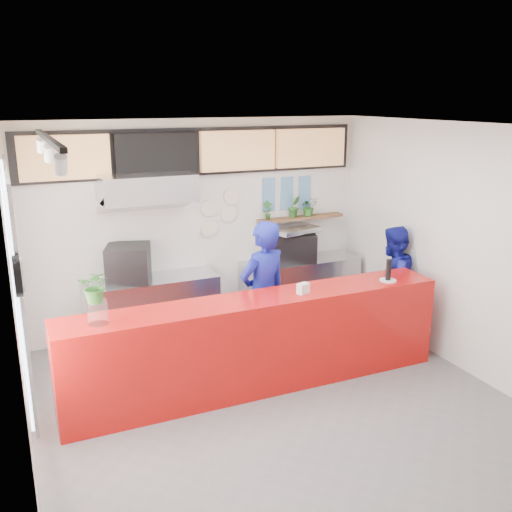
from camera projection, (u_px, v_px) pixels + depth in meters
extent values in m
plane|color=slate|center=(273.00, 402.00, 6.34)|extent=(5.00, 5.00, 0.00)
plane|color=silver|center=(276.00, 126.00, 5.53)|extent=(5.00, 5.00, 0.00)
plane|color=white|center=(198.00, 226.00, 8.13)|extent=(5.00, 0.00, 5.00)
plane|color=white|center=(16.00, 308.00, 4.95)|extent=(0.00, 5.00, 5.00)
plane|color=white|center=(460.00, 249.00, 6.91)|extent=(0.00, 5.00, 5.00)
cube|color=#AE0F0C|center=(259.00, 343.00, 6.54)|extent=(4.50, 0.60, 1.10)
cube|color=beige|center=(197.00, 148.00, 7.83)|extent=(5.00, 0.02, 0.80)
cube|color=#B2B5BA|center=(152.00, 310.00, 7.84)|extent=(1.80, 0.60, 0.90)
cube|color=black|center=(128.00, 264.00, 7.54)|extent=(0.69, 0.69, 0.49)
cube|color=#B2B5BA|center=(147.00, 187.00, 7.34)|extent=(1.20, 0.70, 0.35)
cube|color=#B2B5BA|center=(147.00, 203.00, 7.39)|extent=(1.20, 0.69, 0.31)
cube|color=#B2B5BA|center=(300.00, 288.00, 8.74)|extent=(1.80, 0.60, 0.90)
cube|color=black|center=(293.00, 247.00, 8.51)|extent=(0.78, 0.67, 0.42)
cube|color=#A9ABB0|center=(293.00, 229.00, 8.44)|extent=(0.81, 0.65, 0.07)
cube|color=brown|center=(301.00, 218.00, 8.67)|extent=(1.40, 0.18, 0.04)
cube|color=tan|center=(65.00, 158.00, 7.06)|extent=(1.10, 0.10, 0.55)
cube|color=black|center=(157.00, 154.00, 7.51)|extent=(1.10, 0.10, 0.55)
cube|color=tan|center=(238.00, 151.00, 7.97)|extent=(1.10, 0.10, 0.55)
cube|color=tan|center=(311.00, 148.00, 8.42)|extent=(1.10, 0.10, 0.55)
cube|color=black|center=(197.00, 152.00, 7.81)|extent=(4.80, 0.04, 0.65)
cube|color=silver|center=(16.00, 277.00, 5.18)|extent=(0.04, 2.20, 1.90)
cube|color=#B2B5BA|center=(18.00, 276.00, 5.18)|extent=(0.03, 2.30, 2.00)
cylinder|color=black|center=(18.00, 276.00, 4.03)|extent=(0.05, 0.30, 0.30)
cylinder|color=white|center=(22.00, 276.00, 4.04)|extent=(0.02, 0.26, 0.26)
cube|color=black|center=(48.00, 139.00, 4.72)|extent=(0.05, 2.40, 0.04)
cylinder|color=silver|center=(209.00, 208.00, 8.10)|extent=(0.24, 0.03, 0.24)
cylinder|color=silver|center=(228.00, 213.00, 8.24)|extent=(0.24, 0.03, 0.24)
cylinder|color=silver|center=(209.00, 229.00, 8.18)|extent=(0.24, 0.03, 0.24)
cylinder|color=silver|center=(231.00, 196.00, 8.19)|extent=(0.24, 0.03, 0.24)
cube|color=#598CBF|center=(269.00, 186.00, 8.41)|extent=(0.20, 0.02, 0.25)
cube|color=#598CBF|center=(287.00, 185.00, 8.53)|extent=(0.20, 0.02, 0.25)
cube|color=#598CBF|center=(305.00, 184.00, 8.65)|extent=(0.20, 0.02, 0.25)
cube|color=#598CBF|center=(269.00, 203.00, 8.48)|extent=(0.20, 0.02, 0.25)
cube|color=#598CBF|center=(287.00, 202.00, 8.60)|extent=(0.20, 0.02, 0.25)
cube|color=#598CBF|center=(304.00, 200.00, 8.71)|extent=(0.20, 0.02, 0.25)
imported|color=navy|center=(263.00, 295.00, 6.97)|extent=(0.77, 0.61, 1.87)
imported|color=navy|center=(391.00, 283.00, 7.87)|extent=(0.93, 0.83, 1.59)
imported|color=#296021|center=(267.00, 210.00, 8.41)|extent=(0.17, 0.13, 0.28)
imported|color=#296021|center=(295.00, 206.00, 8.58)|extent=(0.19, 0.16, 0.33)
imported|color=#296021|center=(309.00, 207.00, 8.68)|extent=(0.27, 0.23, 0.29)
cylinder|color=silver|center=(98.00, 312.00, 5.63)|extent=(0.25, 0.25, 0.24)
imported|color=#296021|center=(96.00, 287.00, 5.56)|extent=(0.39, 0.36, 0.34)
cube|color=silver|center=(303.00, 288.00, 6.52)|extent=(0.16, 0.13, 0.12)
cylinder|color=silver|center=(388.00, 280.00, 6.98)|extent=(0.21, 0.21, 0.02)
cylinder|color=black|center=(389.00, 270.00, 6.94)|extent=(0.07, 0.07, 0.26)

